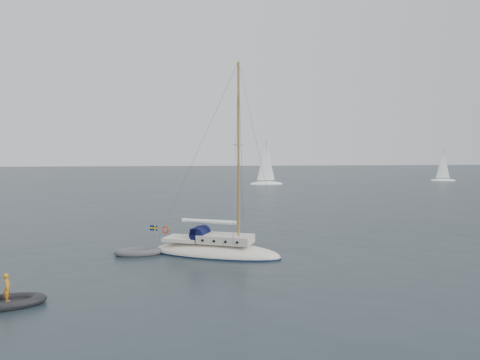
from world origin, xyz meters
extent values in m
plane|color=black|center=(0.00, 0.00, 0.00)|extent=(300.00, 300.00, 0.00)
ellipsoid|color=white|center=(-0.78, 1.78, 0.14)|extent=(8.57, 2.67, 1.43)
cube|color=beige|center=(-0.12, 1.78, 1.12)|extent=(3.43, 1.81, 0.52)
cube|color=white|center=(-3.07, 1.78, 0.97)|extent=(2.29, 1.81, 0.24)
cylinder|color=#0B0E33|center=(-1.88, 1.78, 1.39)|extent=(0.91, 1.57, 0.91)
cube|color=#0B0E33|center=(-2.07, 1.78, 1.58)|extent=(0.43, 1.57, 0.38)
cylinder|color=olive|center=(0.74, 1.78, 6.57)|extent=(0.14, 0.14, 11.43)
cylinder|color=olive|center=(0.74, 1.78, 7.14)|extent=(0.05, 2.10, 0.05)
cylinder|color=olive|center=(-1.26, 1.78, 2.14)|extent=(4.00, 0.10, 0.10)
cylinder|color=white|center=(-1.26, 1.78, 2.19)|extent=(3.72, 0.27, 0.27)
cylinder|color=gray|center=(-4.59, 1.78, 1.38)|extent=(0.04, 2.10, 0.04)
torus|color=red|center=(-4.64, 2.35, 1.38)|extent=(0.51, 0.10, 0.51)
cylinder|color=olive|center=(-4.93, 1.78, 1.29)|extent=(0.03, 0.03, 0.86)
cube|color=navy|center=(-5.21, 1.78, 1.57)|extent=(0.57, 0.02, 0.36)
cube|color=#F2AB00|center=(-5.21, 1.78, 1.57)|extent=(0.59, 0.03, 0.09)
cube|color=#F2AB00|center=(-5.11, 1.78, 1.57)|extent=(0.09, 0.03, 0.38)
cylinder|color=black|center=(-1.36, 2.70, 1.12)|extent=(0.17, 0.06, 0.17)
cylinder|color=black|center=(-1.36, 0.87, 1.12)|extent=(0.17, 0.06, 0.17)
cylinder|color=black|center=(-0.59, 2.70, 1.12)|extent=(0.17, 0.06, 0.17)
cylinder|color=black|center=(-0.59, 0.87, 1.12)|extent=(0.17, 0.06, 0.17)
cylinder|color=black|center=(0.17, 2.70, 1.12)|extent=(0.17, 0.06, 0.17)
cylinder|color=black|center=(0.17, 0.87, 1.12)|extent=(0.17, 0.06, 0.17)
cylinder|color=black|center=(0.93, 2.70, 1.12)|extent=(0.17, 0.06, 0.17)
cylinder|color=black|center=(0.93, 0.87, 1.12)|extent=(0.17, 0.06, 0.17)
cube|color=#4B4A4F|center=(-5.82, 2.41, 0.13)|extent=(1.87, 0.77, 0.11)
cube|color=black|center=(-10.55, -7.08, 0.13)|extent=(2.24, 0.93, 0.11)
imported|color=orange|center=(-10.36, -7.08, 0.82)|extent=(0.36, 0.51, 1.31)
ellipsoid|color=white|center=(49.62, 64.57, 0.05)|extent=(5.42, 1.81, 0.90)
cylinder|color=gray|center=(49.62, 64.57, 3.61)|extent=(0.09, 0.09, 6.32)
cone|color=white|center=(49.58, 64.57, 3.61)|extent=(2.89, 2.89, 5.87)
ellipsoid|color=white|center=(11.43, 58.93, 0.05)|extent=(6.56, 2.19, 1.09)
cylinder|color=gray|center=(11.43, 58.93, 4.37)|extent=(0.11, 0.11, 7.65)
cone|color=white|center=(11.37, 58.93, 4.37)|extent=(3.50, 3.50, 7.10)
camera|label=1|loc=(-2.19, -28.05, 6.98)|focal=35.00mm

